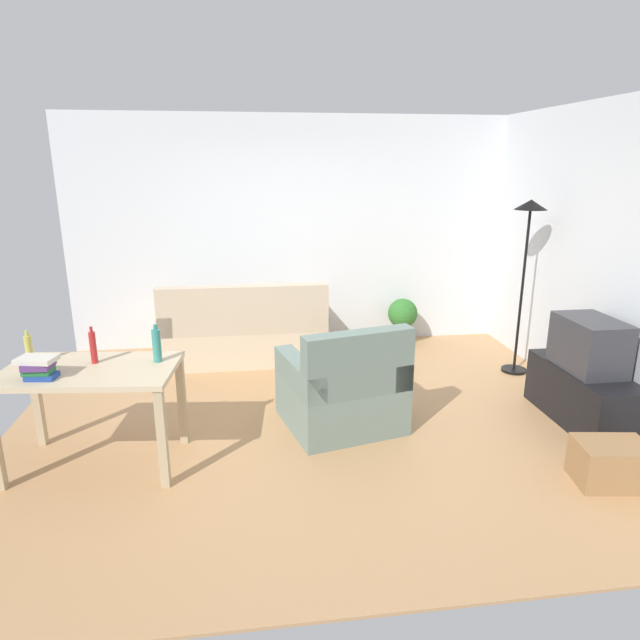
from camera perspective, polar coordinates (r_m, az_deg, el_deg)
ground_plane at (r=4.88m, az=-0.37°, el=-10.27°), size 5.20×4.40×0.02m
wall_rear at (r=6.62m, az=-2.90°, el=9.03°), size 5.20×0.10×2.70m
wall_right at (r=5.43m, az=28.08°, el=5.64°), size 0.10×4.40×2.70m
couch at (r=6.21m, az=-7.84°, el=-1.42°), size 1.80×0.84×0.92m
tv_stand at (r=5.24m, az=25.63°, el=-7.09°), size 0.44×1.10×0.48m
tv at (r=5.09m, az=26.29°, el=-2.30°), size 0.41×0.60×0.44m
torchiere_lamp at (r=5.93m, az=20.79°, el=7.82°), size 0.32×0.32×1.81m
desk at (r=4.25m, az=-22.77°, el=-6.01°), size 1.27×0.82×0.76m
potted_plant at (r=6.77m, az=8.58°, el=0.21°), size 0.36×0.36×0.57m
armchair at (r=4.62m, az=2.45°, el=-7.39°), size 1.07×1.03×0.92m
storage_box at (r=4.41m, az=28.06°, el=-13.04°), size 0.52×0.41×0.30m
bottle_squat at (r=4.47m, az=-28.06°, el=-2.67°), size 0.05×0.05×0.25m
bottle_red at (r=4.26m, az=-22.56°, el=-2.62°), size 0.05×0.05×0.27m
bottle_tall at (r=4.14m, az=-16.65°, el=-2.52°), size 0.06×0.06×0.28m
book_stack at (r=4.13m, az=-27.28°, el=-4.34°), size 0.28×0.21×0.15m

